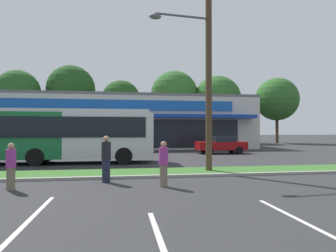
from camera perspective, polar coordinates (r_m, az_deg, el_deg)
name	(u,v)px	position (r m, az deg, el deg)	size (l,w,h in m)	color
grass_median	(138,173)	(13.87, -5.75, -8.87)	(56.00, 2.20, 0.12)	#386B28
curb_lip	(140,177)	(12.67, -5.43, -9.65)	(56.00, 0.24, 0.12)	#99968C
parking_stripe_0	(28,221)	(7.52, -25.21, -16.17)	(0.12, 4.80, 0.01)	silver
parking_stripe_2	(315,228)	(7.14, 26.27, -17.03)	(0.12, 4.80, 0.01)	silver
storefront_building	(112,123)	(36.31, -10.74, 0.63)	(31.48, 14.48, 5.81)	beige
tree_left	(18,92)	(45.00, -26.78, 5.85)	(5.81, 5.81, 10.08)	#473323
tree_mid_left	(71,89)	(45.30, -18.04, 6.68)	(6.83, 6.83, 11.31)	#473323
tree_mid	(121,100)	(43.94, -8.97, 4.93)	(5.65, 5.65, 9.23)	#473323
tree_mid_right	(174,95)	(47.51, 1.21, 6.02)	(7.47, 7.47, 11.39)	#473323
tree_right	(217,100)	(47.85, 9.40, 4.98)	(7.50, 7.50, 10.58)	#473323
tree_far_right	(277,99)	(49.17, 20.09, 4.81)	(6.58, 6.58, 10.08)	#473323
utility_pole	(206,58)	(14.57, 7.25, 12.75)	(3.06, 2.40, 10.14)	#4C3826
city_bus	(56,134)	(19.18, -20.56, -1.48)	(11.62, 2.79, 3.25)	#196638
car_4	(221,144)	(26.19, 10.15, -3.49)	(4.18, 2.00, 1.51)	maroon
pedestrian_near_bench	(164,164)	(10.67, -0.85, -7.25)	(0.33, 0.33, 1.61)	#726651
pedestrian_mid	(106,159)	(11.77, -11.74, -6.18)	(0.36, 0.36, 1.79)	#1E2338
pedestrian_far	(11,166)	(11.34, -27.82, -6.86)	(0.32, 0.32, 1.58)	#726651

